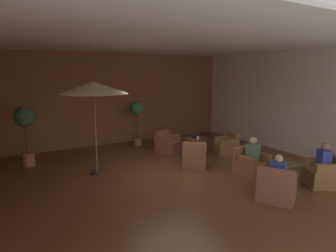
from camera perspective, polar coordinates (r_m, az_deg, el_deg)
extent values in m
cube|color=brown|center=(8.59, 1.54, -9.47)|extent=(9.84, 9.12, 0.02)
cube|color=brown|center=(12.21, -9.62, 5.26)|extent=(9.84, 0.08, 3.70)
cube|color=silver|center=(11.47, 22.93, 4.28)|extent=(0.08, 9.12, 3.70)
cube|color=silver|center=(8.12, 1.67, 16.22)|extent=(9.84, 9.12, 0.06)
cylinder|color=black|center=(10.34, 5.47, -5.92)|extent=(0.36, 0.36, 0.02)
cylinder|color=black|center=(10.26, 5.49, -4.33)|extent=(0.07, 0.07, 0.62)
cube|color=#4C2D19|center=(10.18, 5.53, -2.55)|extent=(0.75, 0.75, 0.03)
cube|color=brown|center=(9.18, 5.27, -6.77)|extent=(1.02, 1.03, 0.41)
cube|color=brown|center=(8.79, 5.25, -4.67)|extent=(0.67, 0.56, 0.44)
cube|color=brown|center=(9.15, 3.51, -4.74)|extent=(0.46, 0.55, 0.23)
cube|color=brown|center=(9.13, 7.11, -4.83)|extent=(0.46, 0.55, 0.23)
cube|color=brown|center=(10.70, 11.33, -4.41)|extent=(0.91, 0.89, 0.42)
cube|color=brown|center=(10.73, 12.80, -2.14)|extent=(0.36, 0.73, 0.41)
cube|color=brown|center=(10.37, 11.83, -3.14)|extent=(0.59, 0.31, 0.19)
cube|color=brown|center=(10.86, 10.59, -2.49)|extent=(0.59, 0.31, 0.19)
cube|color=brown|center=(10.85, 0.09, -4.01)|extent=(1.01, 1.02, 0.42)
cube|color=brown|center=(10.92, -1.22, -1.79)|extent=(0.74, 0.49, 0.37)
cube|color=brown|center=(11.00, 1.12, -2.17)|extent=(0.40, 0.60, 0.19)
cube|color=brown|center=(10.51, -0.60, -2.76)|extent=(0.40, 0.60, 0.19)
cylinder|color=black|center=(8.29, 21.75, -10.81)|extent=(0.36, 0.36, 0.02)
cylinder|color=black|center=(8.19, 21.89, -8.86)|extent=(0.07, 0.07, 0.62)
cube|color=#4E341B|center=(8.09, 22.04, -6.67)|extent=(0.71, 0.71, 0.03)
cube|color=#8F5F34|center=(8.64, 28.16, -8.93)|extent=(1.05, 1.03, 0.45)
cube|color=#8F5F34|center=(8.67, 30.18, -6.20)|extent=(0.52, 0.73, 0.37)
cube|color=#8F5F34|center=(8.28, 29.05, -7.37)|extent=(0.61, 0.44, 0.22)
cube|color=#8F5F34|center=(8.77, 27.20, -6.27)|extent=(0.61, 0.44, 0.22)
cube|color=brown|center=(8.77, 16.24, -8.00)|extent=(0.88, 0.86, 0.40)
cube|color=brown|center=(8.84, 14.81, -5.09)|extent=(0.82, 0.25, 0.40)
cube|color=brown|center=(8.92, 17.92, -5.72)|extent=(0.19, 0.62, 0.21)
cube|color=brown|center=(8.40, 15.12, -6.56)|extent=(0.19, 0.62, 0.21)
cube|color=#90553E|center=(7.28, 20.64, -12.03)|extent=(1.03, 1.05, 0.42)
cube|color=#90553E|center=(6.86, 20.45, -9.65)|extent=(0.53, 0.76, 0.42)
cube|color=#90553E|center=(7.26, 18.28, -9.34)|extent=(0.57, 0.40, 0.20)
cube|color=#90553E|center=(7.17, 23.46, -9.93)|extent=(0.57, 0.40, 0.20)
cylinder|color=#2D2D2D|center=(8.82, -13.83, -8.87)|extent=(0.32, 0.32, 0.08)
cylinder|color=brown|center=(8.50, -14.20, -0.70)|extent=(0.06, 0.06, 2.64)
cone|color=beige|center=(8.36, -14.56, 7.37)|extent=(1.93, 1.93, 0.34)
cylinder|color=#A86449|center=(10.24, -25.85, -5.93)|extent=(0.39, 0.39, 0.43)
cylinder|color=brown|center=(10.09, -26.14, -2.36)|extent=(0.06, 0.06, 0.88)
sphere|color=#34553D|center=(9.97, -26.47, 1.66)|extent=(0.65, 0.65, 0.65)
cylinder|color=#AC6644|center=(11.85, -6.00, -3.12)|extent=(0.32, 0.32, 0.31)
cylinder|color=brown|center=(11.71, -6.06, -0.03)|extent=(0.06, 0.06, 0.99)
sphere|color=#366E3E|center=(11.61, -6.13, 3.55)|extent=(0.56, 0.56, 0.56)
cube|color=#4C7253|center=(8.64, 16.39, -5.10)|extent=(0.39, 0.27, 0.52)
sphere|color=tan|center=(8.56, 16.51, -2.82)|extent=(0.21, 0.21, 0.21)
cube|color=#2F3F98|center=(7.12, 20.87, -8.58)|extent=(0.37, 0.41, 0.50)
sphere|color=tan|center=(7.02, 21.05, -6.00)|extent=(0.18, 0.18, 0.18)
cube|color=#313E9B|center=(8.51, 28.44, -5.86)|extent=(0.38, 0.41, 0.51)
sphere|color=brown|center=(8.42, 28.64, -3.59)|extent=(0.20, 0.20, 0.20)
cylinder|color=white|center=(10.04, 5.94, -2.31)|extent=(0.08, 0.08, 0.11)
cube|color=#9EA0A5|center=(10.21, 4.95, -2.37)|extent=(0.32, 0.23, 0.01)
cube|color=black|center=(10.10, 5.33, -1.93)|extent=(0.31, 0.02, 0.19)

